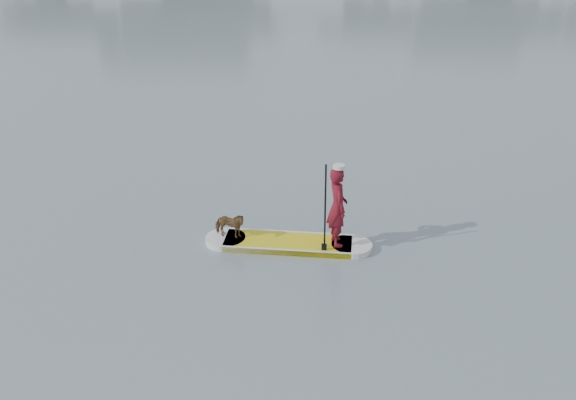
{
  "coord_description": "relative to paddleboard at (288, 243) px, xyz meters",
  "views": [
    {
      "loc": [
        2.96,
        -9.23,
        6.28
      ],
      "look_at": [
        2.62,
        1.76,
        1.0
      ],
      "focal_mm": 40.0,
      "sensor_mm": 36.0,
      "label": 1
    }
  ],
  "objects": [
    {
      "name": "paddle",
      "position": [
        0.7,
        -0.36,
        0.74
      ],
      "size": [
        0.1,
        0.3,
        2.0
      ],
      "rotation": [
        0.0,
        0.0,
        -0.08
      ],
      "color": "black",
      "rests_on": "ground"
    },
    {
      "name": "dog",
      "position": [
        -1.15,
        0.1,
        0.33
      ],
      "size": [
        0.68,
        0.41,
        0.54
      ],
      "primitive_type": "imported",
      "rotation": [
        0.0,
        0.0,
        1.37
      ],
      "color": "#522E1C",
      "rests_on": "paddleboard"
    },
    {
      "name": "ground",
      "position": [
        -2.62,
        -1.76,
        -0.06
      ],
      "size": [
        140.0,
        140.0,
        0.0
      ],
      "primitive_type": "plane",
      "color": "slate",
      "rests_on": "ground"
    },
    {
      "name": "paddleboard",
      "position": [
        0.0,
        0.0,
        0.0
      ],
      "size": [
        3.29,
        1.01,
        0.12
      ],
      "rotation": [
        0.0,
        0.0,
        -0.08
      ],
      "color": "yellow",
      "rests_on": "ground"
    },
    {
      "name": "paddler",
      "position": [
        0.94,
        -0.08,
        0.85
      ],
      "size": [
        0.49,
        0.64,
        1.58
      ],
      "primitive_type": "imported",
      "rotation": [
        0.0,
        0.0,
        1.79
      ],
      "color": "maroon",
      "rests_on": "paddleboard"
    },
    {
      "name": "white_cap",
      "position": [
        0.94,
        -0.08,
        1.67
      ],
      "size": [
        0.22,
        0.22,
        0.07
      ],
      "primitive_type": "cylinder",
      "color": "silver",
      "rests_on": "paddler"
    }
  ]
}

